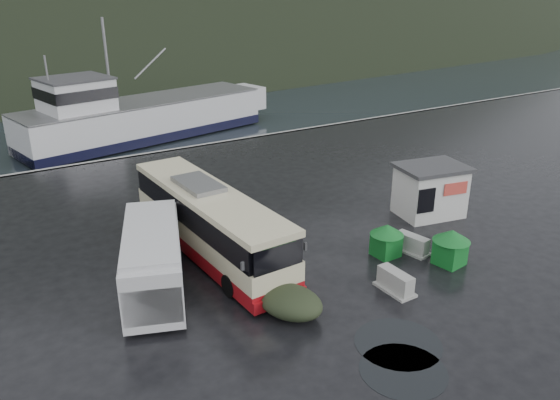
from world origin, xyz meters
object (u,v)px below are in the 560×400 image
jersey_barrier_b (411,252)px  ticket_kiosk (427,214)px  waste_bin_right (448,264)px  jersey_barrier_a (394,291)px  waste_bin_left (385,255)px  coach_bus (211,253)px  dome_tent (290,314)px  white_van (156,290)px  fishing_trawler (145,122)px

jersey_barrier_b → ticket_kiosk: bearing=35.6°
waste_bin_right → jersey_barrier_a: waste_bin_right is taller
waste_bin_left → waste_bin_right: bearing=-48.3°
coach_bus → ticket_kiosk: size_ratio=3.25×
dome_tent → ticket_kiosk: (10.98, 3.97, 0.00)m
white_van → waste_bin_left: (9.63, -2.43, 0.00)m
waste_bin_left → jersey_barrier_b: (1.22, -0.35, 0.00)m
white_van → waste_bin_left: size_ratio=4.29×
white_van → jersey_barrier_b: white_van is taller
waste_bin_left → dome_tent: bearing=-164.7°
waste_bin_right → fishing_trawler: 31.76m
white_van → jersey_barrier_a: 9.31m
coach_bus → dome_tent: size_ratio=4.27×
waste_bin_left → ticket_kiosk: 5.47m
fishing_trawler → waste_bin_left: bearing=-100.3°
jersey_barrier_a → fishing_trawler: bearing=88.7°
fishing_trawler → dome_tent: bearing=-111.3°
ticket_kiosk → coach_bus: bearing=-178.8°
dome_tent → jersey_barrier_b: size_ratio=1.61×
waste_bin_left → fishing_trawler: size_ratio=0.06×
dome_tent → ticket_kiosk: ticket_kiosk is taller
fishing_trawler → ticket_kiosk: bearing=-90.0°
dome_tent → ticket_kiosk: 11.67m
white_van → jersey_barrier_b: 11.20m
dome_tent → waste_bin_right: bearing=-2.6°
coach_bus → waste_bin_left: 7.70m
fishing_trawler → jersey_barrier_a: bearing=-103.4°
waste_bin_left → dome_tent: size_ratio=0.57×
coach_bus → white_van: size_ratio=1.74×
white_van → ticket_kiosk: size_ratio=1.87×
waste_bin_right → dome_tent: bearing=177.4°
ticket_kiosk → jersey_barrier_a: ticket_kiosk is taller
dome_tent → jersey_barrier_a: (4.34, -0.79, 0.00)m
white_van → dome_tent: 5.44m
dome_tent → fishing_trawler: 31.71m
white_van → dome_tent: size_ratio=2.45×
fishing_trawler → waste_bin_right: bearing=-97.2°
coach_bus → jersey_barrier_a: bearing=-57.1°
jersey_barrier_a → dome_tent: bearing=169.7°
white_van → fishing_trawler: size_ratio=0.25×
white_van → ticket_kiosk: (14.58, -0.11, 0.00)m
ticket_kiosk → waste_bin_right: bearing=-115.6°
coach_bus → jersey_barrier_b: (7.67, -4.57, 0.00)m
coach_bus → waste_bin_right: bearing=-39.8°
coach_bus → white_van: coach_bus is taller
waste_bin_left → dome_tent: 6.25m
jersey_barrier_a → fishing_trawler: size_ratio=0.07×
jersey_barrier_a → fishing_trawler: (0.75, 32.08, 0.00)m
dome_tent → jersey_barrier_a: bearing=-10.3°
waste_bin_right → ticket_kiosk: (3.17, 4.32, 0.00)m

